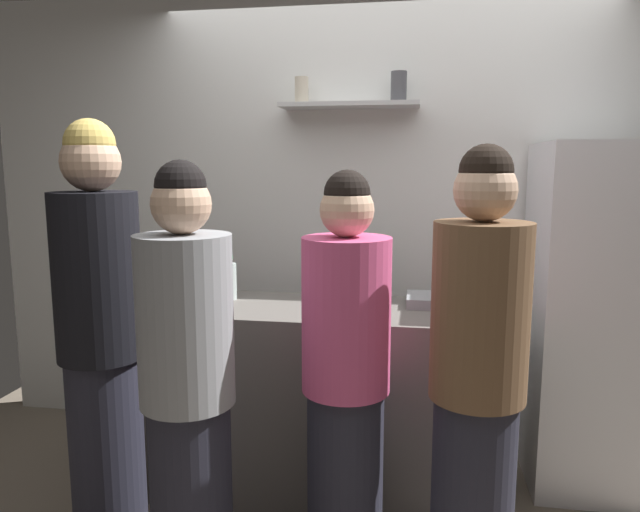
# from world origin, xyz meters

# --- Properties ---
(back_wall_assembly) EXTENTS (4.80, 0.32, 2.60)m
(back_wall_assembly) POSITION_xyz_m (-0.00, 1.25, 1.30)
(back_wall_assembly) COLOR white
(back_wall_assembly) RESTS_ON ground
(refrigerator) EXTENTS (0.62, 0.67, 1.72)m
(refrigerator) POSITION_xyz_m (1.10, 0.85, 0.86)
(refrigerator) COLOR white
(refrigerator) RESTS_ON ground
(counter) EXTENTS (1.80, 0.60, 0.93)m
(counter) POSITION_xyz_m (-0.25, 0.55, 0.47)
(counter) COLOR #66605B
(counter) RESTS_ON ground
(baking_pan) EXTENTS (0.34, 0.24, 0.05)m
(baking_pan) POSITION_xyz_m (0.34, 0.67, 0.96)
(baking_pan) COLOR gray
(baking_pan) RESTS_ON counter
(utensil_holder) EXTENTS (0.10, 0.10, 0.22)m
(utensil_holder) POSITION_xyz_m (-0.86, 0.73, 1.00)
(utensil_holder) COLOR #B2B2B7
(utensil_holder) RESTS_ON counter
(wine_bottle_green_glass) EXTENTS (0.08, 0.08, 0.32)m
(wine_bottle_green_glass) POSITION_xyz_m (-0.08, 0.78, 1.05)
(wine_bottle_green_glass) COLOR #19471E
(wine_bottle_green_glass) RESTS_ON counter
(wine_bottle_dark_glass) EXTENTS (0.07, 0.07, 0.32)m
(wine_bottle_dark_glass) POSITION_xyz_m (0.02, 0.69, 1.06)
(wine_bottle_dark_glass) COLOR black
(wine_bottle_dark_glass) RESTS_ON counter
(water_bottle_plastic) EXTENTS (0.09, 0.09, 0.23)m
(water_bottle_plastic) POSITION_xyz_m (-0.74, 0.63, 1.04)
(water_bottle_plastic) COLOR silver
(water_bottle_plastic) RESTS_ON counter
(person_pink_top) EXTENTS (0.34, 0.34, 1.60)m
(person_pink_top) POSITION_xyz_m (-0.05, -0.04, 0.79)
(person_pink_top) COLOR #262633
(person_pink_top) RESTS_ON ground
(person_brown_jacket) EXTENTS (0.34, 0.34, 1.69)m
(person_brown_jacket) POSITION_xyz_m (0.43, -0.14, 0.84)
(person_brown_jacket) COLOR #262633
(person_brown_jacket) RESTS_ON ground
(person_grey_hoodie) EXTENTS (0.34, 0.34, 1.63)m
(person_grey_hoodie) POSITION_xyz_m (-0.59, -0.29, 0.81)
(person_grey_hoodie) COLOR #262633
(person_grey_hoodie) RESTS_ON ground
(person_blonde) EXTENTS (0.34, 0.34, 1.79)m
(person_blonde) POSITION_xyz_m (-1.04, -0.08, 0.90)
(person_blonde) COLOR #262633
(person_blonde) RESTS_ON ground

